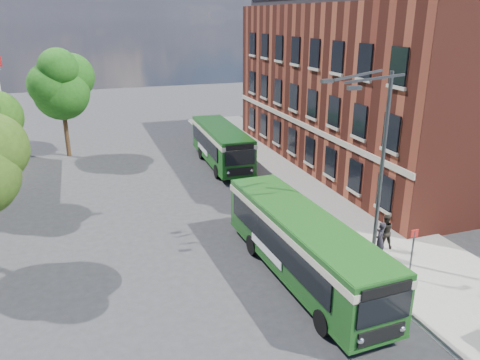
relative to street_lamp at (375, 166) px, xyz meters
name	(u,v)px	position (x,y,z in m)	size (l,w,h in m)	color
ground	(258,257)	(-4.84, 2.00, -4.79)	(120.00, 120.00, 0.00)	#2B2A2D
pavement	(311,187)	(2.16, 10.00, -4.72)	(6.00, 48.00, 0.15)	gray
kerb_line	(270,193)	(-0.89, 10.00, -4.79)	(0.12, 48.00, 0.01)	beige
brick_office	(374,74)	(9.16, 14.00, 2.18)	(12.10, 26.00, 14.20)	maroon
street_lamp	(375,166)	(0.00, 0.00, 0.00)	(2.96, 2.38, 9.00)	#3A3D3F
bus_stop_sign	(412,251)	(0.76, -2.20, -3.28)	(0.35, 0.08, 2.52)	#3A3D3F
bus_front	(302,241)	(-3.66, -0.36, -2.96)	(3.07, 11.54, 3.02)	#1A4D18
bus_rear	(221,142)	(-2.11, 17.06, -2.96)	(2.86, 10.00, 3.02)	#125112
pedestrian_a	(380,240)	(0.66, -0.05, -3.74)	(0.66, 0.43, 1.79)	black
pedestrian_b	(385,231)	(1.42, 0.66, -3.74)	(0.88, 0.68, 1.80)	black
tree_right	(61,84)	(-13.50, 23.58, 1.25)	(5.27, 5.01, 8.90)	#372514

